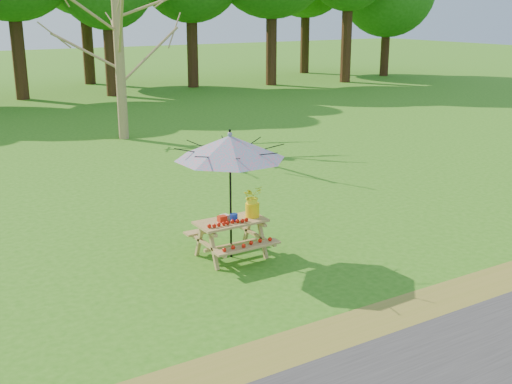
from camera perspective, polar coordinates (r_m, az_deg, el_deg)
ground at (r=10.45m, az=-4.85°, el=-7.54°), size 120.00×120.00×0.00m
drygrass_strip at (r=8.31m, az=4.26°, el=-14.13°), size 120.00×1.20×0.01m
picnic_table at (r=11.10m, az=-2.23°, el=-4.23°), size 1.20×1.32×0.67m
patio_umbrella at (r=10.65m, az=-2.33°, el=3.99°), size 2.48×2.48×2.25m
produce_bins at (r=10.97m, az=-2.52°, el=-2.30°), size 0.31×0.33×0.13m
tomatoes_row at (r=10.76m, az=-2.47°, el=-2.76°), size 0.77×0.13×0.07m
flower_bucket at (r=11.09m, az=-0.33°, el=-0.75°), size 0.37×0.33×0.55m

